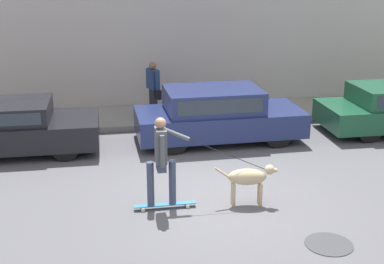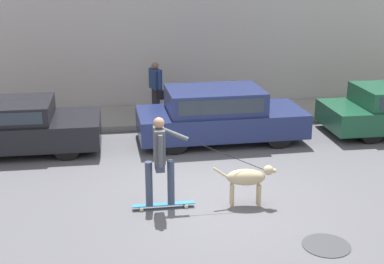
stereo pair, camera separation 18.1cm
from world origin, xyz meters
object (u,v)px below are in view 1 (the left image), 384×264
(pedestrian_with_bag, at_px, (153,87))
(parked_car_1, at_px, (217,115))
(parked_car_0, at_px, (11,128))
(dog, at_px, (249,178))
(skateboarder, at_px, (162,158))

(pedestrian_with_bag, bearing_deg, parked_car_1, 103.90)
(pedestrian_with_bag, bearing_deg, parked_car_0, 9.94)
(dog, bearing_deg, parked_car_0, 150.23)
(parked_car_0, bearing_deg, skateboarder, -48.58)
(parked_car_0, distance_m, parked_car_1, 4.92)
(parked_car_0, xyz_separation_m, parked_car_1, (4.92, -0.00, 0.06))
(parked_car_0, distance_m, skateboarder, 4.79)
(parked_car_1, xyz_separation_m, dog, (-0.21, -3.67, -0.14))
(skateboarder, relative_size, pedestrian_with_bag, 1.66)
(parked_car_0, distance_m, dog, 5.98)
(parked_car_0, relative_size, parked_car_1, 0.96)
(pedestrian_with_bag, bearing_deg, skateboarder, 65.73)
(parked_car_0, distance_m, pedestrian_with_bag, 4.11)
(parked_car_0, xyz_separation_m, dog, (4.72, -3.67, -0.08))
(skateboarder, height_order, pedestrian_with_bag, skateboarder)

